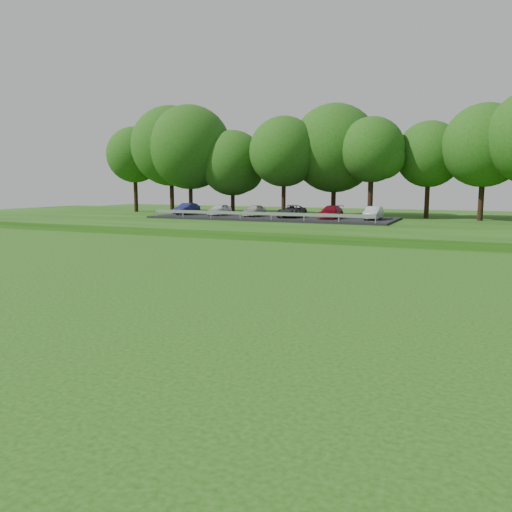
% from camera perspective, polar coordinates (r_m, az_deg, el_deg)
% --- Properties ---
extents(parking_lot, '(24.00, 9.00, 1.38)m').
position_cam_1_polar(parking_lot, '(49.85, 2.12, 4.81)').
color(parking_lot, black).
rests_on(parking_lot, berm).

